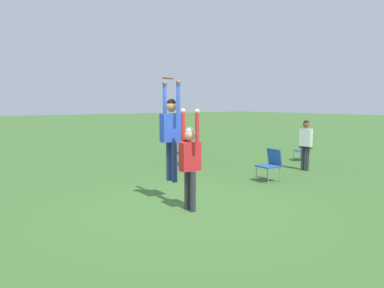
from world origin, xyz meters
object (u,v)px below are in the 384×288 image
object	(u,v)px
frisbee	(168,78)
camping_chair_2	(303,148)
camping_chair_0	(271,162)
person_defending	(190,157)
person_jumping	(171,128)
camping_chair_3	(185,150)
person_spectator_near	(306,141)

from	to	relation	value
frisbee	camping_chair_2	xyz separation A→B (m)	(-2.17, 7.45, -2.21)
camping_chair_0	camping_chair_2	size ratio (longest dim) A/B	1.14
person_defending	person_jumping	bearing A→B (deg)	-90.00
person_jumping	frisbee	distance (m)	1.08
camping_chair_0	frisbee	bearing A→B (deg)	103.51
camping_chair_2	camping_chair_3	size ratio (longest dim) A/B	0.88
person_jumping	person_spectator_near	xyz separation A→B (m)	(-0.66, 5.58, -0.67)
person_jumping	camping_chair_3	bearing A→B (deg)	55.03
camping_chair_2	person_spectator_near	xyz separation A→B (m)	(1.31, -1.66, 0.50)
frisbee	camping_chair_3	bearing A→B (deg)	140.72
person_jumping	camping_chair_0	distance (m)	3.60
person_defending	camping_chair_3	world-z (taller)	person_defending
camping_chair_3	person_spectator_near	distance (m)	4.08
camping_chair_0	person_jumping	bearing A→B (deg)	100.67
frisbee	camping_chair_2	bearing A→B (deg)	106.22
camping_chair_0	camping_chair_3	size ratio (longest dim) A/B	1.01
person_spectator_near	camping_chair_2	bearing A→B (deg)	117.94
camping_chair_0	person_spectator_near	xyz separation A→B (m)	(-0.46, 2.16, 0.43)
camping_chair_0	camping_chair_3	distance (m)	3.71
person_jumping	camping_chair_3	world-z (taller)	person_jumping
person_defending	camping_chair_0	size ratio (longest dim) A/B	2.29
camping_chair_3	person_spectator_near	bearing A→B (deg)	-136.49
camping_chair_3	camping_chair_2	bearing A→B (deg)	-108.69
person_defending	frisbee	size ratio (longest dim) A/B	8.24
person_defending	camping_chair_2	xyz separation A→B (m)	(-2.71, 7.29, -0.62)
camping_chair_0	camping_chair_3	xyz separation A→B (m)	(-3.70, -0.29, -0.00)
person_spectator_near	camping_chair_3	bearing A→B (deg)	-153.32
person_defending	camping_chair_2	distance (m)	7.80
person_defending	frisbee	bearing A→B (deg)	-70.21
frisbee	camping_chair_0	size ratio (longest dim) A/B	0.28
camping_chair_0	camping_chair_2	distance (m)	4.21
person_jumping	camping_chair_3	distance (m)	5.12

